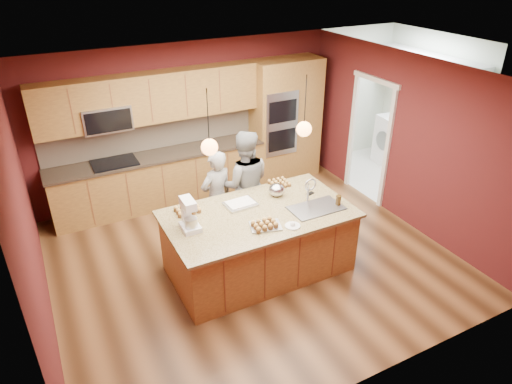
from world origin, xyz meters
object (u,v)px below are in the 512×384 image
person_left (217,197)px  mixing_bowl (277,190)px  island (260,241)px  person_right (244,184)px  stand_mixer (189,216)px

person_left → mixing_bowl: (0.66, -0.64, 0.27)m
island → person_left: bearing=103.3°
island → person_right: person_right is taller
stand_mixer → island: bearing=-2.9°
person_left → mixing_bowl: 0.96m
person_left → stand_mixer: 1.22m
island → stand_mixer: stand_mixer is taller
mixing_bowl → person_left: bearing=135.8°
stand_mixer → mixing_bowl: 1.43m
person_left → stand_mixer: person_left is taller
person_left → person_right: bearing=166.7°
island → person_right: size_ratio=1.46×
island → stand_mixer: (-0.97, 0.06, 0.63)m
stand_mixer → person_right: bearing=37.3°
person_right → stand_mixer: size_ratio=4.11×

